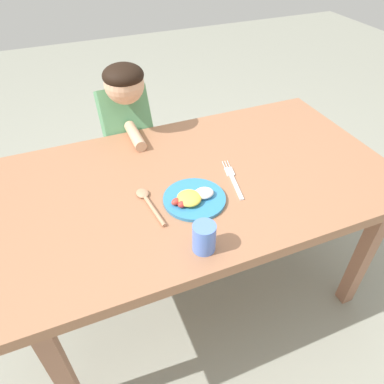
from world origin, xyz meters
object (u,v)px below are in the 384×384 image
drinking_cup (204,237)px  person (129,152)px  plate (194,198)px  fork (233,179)px  spoon (148,201)px

drinking_cup → person: 0.86m
plate → fork: bearing=16.7°
fork → spoon: bearing=101.9°
fork → person: (-0.26, 0.57, -0.17)m
fork → drinking_cup: drinking_cup is taller
plate → person: 0.66m
person → drinking_cup: bearing=91.9°
spoon → drinking_cup: (0.09, -0.25, 0.04)m
plate → fork: plate is taller
drinking_cup → person: bearing=91.9°
drinking_cup → spoon: bearing=110.2°
plate → drinking_cup: size_ratio=2.28×
plate → spoon: size_ratio=1.04×
fork → spoon: spoon is taller
fork → person: size_ratio=0.23×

